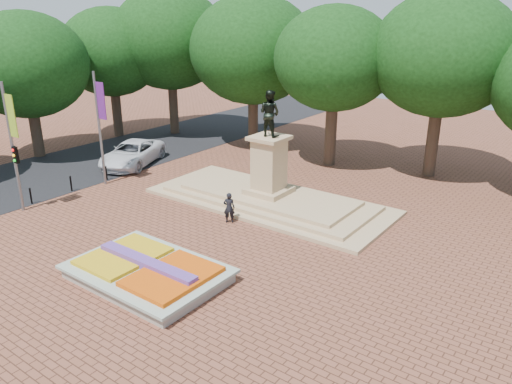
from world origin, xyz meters
TOP-DOWN VIEW (x-y plane):
  - ground at (0.00, 0.00)m, footprint 90.00×90.00m
  - asphalt_street at (-15.00, 5.00)m, footprint 9.00×90.00m
  - flower_bed at (1.03, -2.00)m, footprint 6.30×4.30m
  - monument at (0.00, 8.00)m, footprint 14.00×6.00m
  - tree_row_back at (2.33, 18.00)m, footprint 44.80×8.80m
  - tree_row_street at (-19.50, 4.67)m, footprint 8.40×25.40m
  - banner_poles at (-10.08, -1.31)m, footprint 0.88×11.17m
  - bollard_row at (-10.70, -1.50)m, footprint 0.12×13.12m
  - van at (-12.00, 8.27)m, footprint 4.84×6.56m
  - pedestrian at (-0.03, 4.50)m, footprint 0.71×0.65m

SIDE VIEW (x-z plane):
  - ground at x=0.00m, z-range 0.00..0.00m
  - asphalt_street at x=-15.00m, z-range 0.00..0.02m
  - flower_bed at x=1.03m, z-range -0.08..0.83m
  - bollard_row at x=-10.70m, z-range 0.04..1.02m
  - pedestrian at x=-0.03m, z-range 0.00..1.63m
  - van at x=-12.00m, z-range 0.00..1.66m
  - monument at x=0.00m, z-range -2.32..4.09m
  - banner_poles at x=-10.08m, z-range 0.38..7.38m
  - tree_row_street at x=-19.50m, z-range 1.40..11.38m
  - tree_row_back at x=2.33m, z-range 1.46..11.89m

